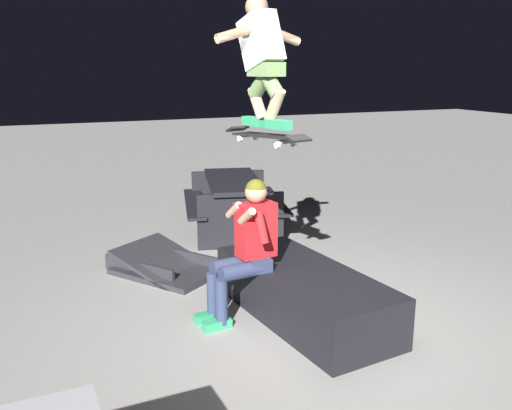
% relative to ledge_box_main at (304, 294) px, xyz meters
% --- Properties ---
extents(ground_plane, '(40.00, 40.00, 0.00)m').
position_rel_ledge_box_main_xyz_m(ground_plane, '(-0.29, -0.02, -0.23)').
color(ground_plane, gray).
extents(ledge_box_main, '(2.03, 1.02, 0.46)m').
position_rel_ledge_box_main_xyz_m(ledge_box_main, '(0.00, 0.00, 0.00)').
color(ledge_box_main, black).
rests_on(ledge_box_main, ground).
extents(person_sitting_on_ledge, '(0.60, 0.77, 1.29)m').
position_rel_ledge_box_main_xyz_m(person_sitting_on_ledge, '(0.21, 0.49, 0.48)').
color(person_sitting_on_ledge, '#2D3856').
rests_on(person_sitting_on_ledge, ground).
extents(skateboard, '(1.04, 0.41, 0.13)m').
position_rel_ledge_box_main_xyz_m(skateboard, '(0.30, 0.26, 1.43)').
color(skateboard, black).
extents(skater_airborne, '(0.64, 0.88, 1.12)m').
position_rel_ledge_box_main_xyz_m(skater_airborne, '(0.35, 0.27, 2.12)').
color(skater_airborne, '#2D9E66').
extents(kicker_ramp, '(1.39, 1.31, 0.37)m').
position_rel_ledge_box_main_xyz_m(kicker_ramp, '(1.61, 0.86, -0.17)').
color(kicker_ramp, '#28282D').
rests_on(kicker_ramp, ground).
extents(picnic_table_back, '(1.98, 1.72, 0.75)m').
position_rel_ledge_box_main_xyz_m(picnic_table_back, '(2.84, -0.41, 0.27)').
color(picnic_table_back, black).
rests_on(picnic_table_back, ground).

